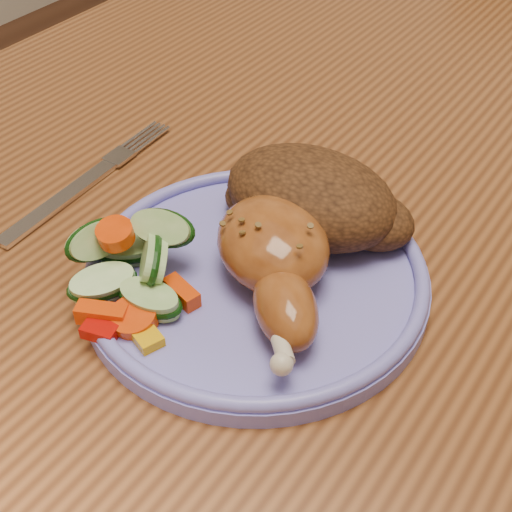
# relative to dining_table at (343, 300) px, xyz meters

# --- Properties ---
(dining_table) EXTENTS (0.90, 1.40, 0.75)m
(dining_table) POSITION_rel_dining_table_xyz_m (0.00, 0.00, 0.00)
(dining_table) COLOR brown
(dining_table) RESTS_ON ground
(plate) EXTENTS (0.23, 0.23, 0.01)m
(plate) POSITION_rel_dining_table_xyz_m (-0.02, -0.10, 0.09)
(plate) COLOR #7874DB
(plate) RESTS_ON dining_table
(plate_rim) EXTENTS (0.23, 0.23, 0.01)m
(plate_rim) POSITION_rel_dining_table_xyz_m (-0.02, -0.10, 0.10)
(plate_rim) COLOR #7874DB
(plate_rim) RESTS_ON plate
(chicken_leg) EXTENTS (0.13, 0.14, 0.05)m
(chicken_leg) POSITION_rel_dining_table_xyz_m (-0.00, -0.10, 0.12)
(chicken_leg) COLOR #995120
(chicken_leg) RESTS_ON plate
(rice_pilaf) EXTENTS (0.14, 0.09, 0.06)m
(rice_pilaf) POSITION_rel_dining_table_xyz_m (-0.02, -0.03, 0.12)
(rice_pilaf) COLOR #4C2A13
(rice_pilaf) RESTS_ON plate
(vegetable_pile) EXTENTS (0.11, 0.11, 0.05)m
(vegetable_pile) POSITION_rel_dining_table_xyz_m (-0.08, -0.15, 0.11)
(vegetable_pile) COLOR #A50A05
(vegetable_pile) RESTS_ON plate
(fork) EXTENTS (0.03, 0.17, 0.00)m
(fork) POSITION_rel_dining_table_xyz_m (-0.20, -0.08, 0.09)
(fork) COLOR silver
(fork) RESTS_ON dining_table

